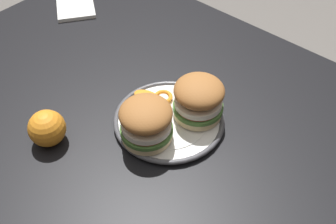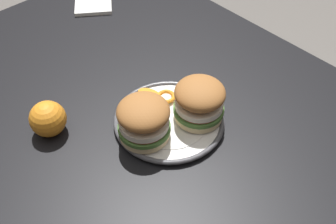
# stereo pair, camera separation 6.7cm
# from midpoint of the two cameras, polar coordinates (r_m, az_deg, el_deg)

# --- Properties ---
(dining_table) EXTENTS (1.34, 0.95, 0.75)m
(dining_table) POSITION_cam_midpoint_polar(r_m,az_deg,el_deg) (1.05, -3.88, -3.62)
(dining_table) COLOR black
(dining_table) RESTS_ON ground
(dinner_plate) EXTENTS (0.26, 0.26, 0.02)m
(dinner_plate) POSITION_cam_midpoint_polar(r_m,az_deg,el_deg) (0.95, -2.02, -1.35)
(dinner_plate) COLOR white
(dinner_plate) RESTS_ON dining_table
(sandwich_half_left) EXTENTS (0.15, 0.15, 0.10)m
(sandwich_half_left) POSITION_cam_midpoint_polar(r_m,az_deg,el_deg) (0.92, 2.28, 1.89)
(sandwich_half_left) COLOR beige
(sandwich_half_left) RESTS_ON dinner_plate
(sandwich_half_right) EXTENTS (0.15, 0.15, 0.10)m
(sandwich_half_right) POSITION_cam_midpoint_polar(r_m,az_deg,el_deg) (0.87, -5.32, -1.36)
(sandwich_half_right) COLOR beige
(sandwich_half_right) RESTS_ON dinner_plate
(orange_peel_curled) EXTENTS (0.05, 0.05, 0.01)m
(orange_peel_curled) POSITION_cam_midpoint_polar(r_m,az_deg,el_deg) (0.98, -2.44, 1.96)
(orange_peel_curled) COLOR orange
(orange_peel_curled) RESTS_ON dinner_plate
(orange_peel_strip_long) EXTENTS (0.07, 0.05, 0.01)m
(orange_peel_strip_long) POSITION_cam_midpoint_polar(r_m,az_deg,el_deg) (0.99, -5.04, 2.30)
(orange_peel_strip_long) COLOR orange
(orange_peel_strip_long) RESTS_ON dinner_plate
(whole_orange) EXTENTS (0.08, 0.08, 0.08)m
(whole_orange) POSITION_cam_midpoint_polar(r_m,az_deg,el_deg) (0.94, -18.75, -2.28)
(whole_orange) COLOR orange
(whole_orange) RESTS_ON dining_table
(folded_napkin) EXTENTS (0.19, 0.18, 0.01)m
(folded_napkin) POSITION_cam_midpoint_polar(r_m,az_deg,el_deg) (1.38, -14.38, 14.30)
(folded_napkin) COLOR white
(folded_napkin) RESTS_ON dining_table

